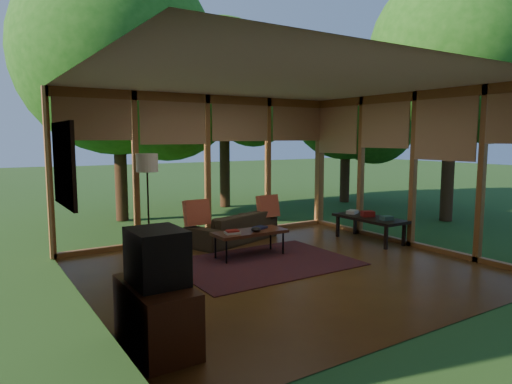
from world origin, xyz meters
TOP-DOWN VIEW (x-y plane):
  - floor at (0.00, 0.00)m, footprint 5.50×5.50m
  - ceiling at (0.00, 0.00)m, footprint 5.50×5.50m
  - wall_left at (-2.75, 0.00)m, footprint 0.04×5.00m
  - wall_front at (0.00, -2.50)m, footprint 5.50×0.04m
  - window_wall_back at (0.00, 2.50)m, footprint 5.50×0.12m
  - window_wall_right at (2.75, 0.00)m, footprint 0.12×5.00m
  - exterior_lawn at (8.00, 8.00)m, footprint 40.00×40.00m
  - tree_nw at (-0.83, 5.34)m, footprint 4.46×4.46m
  - tree_ne at (2.22, 5.97)m, footprint 3.20×3.20m
  - tree_se at (5.40, 1.20)m, footprint 3.57×3.57m
  - tree_far at (5.59, 4.79)m, footprint 3.33×3.33m
  - rug at (-0.09, 0.46)m, footprint 2.67×1.89m
  - sofa at (0.25, 2.00)m, footprint 1.97×1.27m
  - pillow_left at (-0.50, 1.95)m, footprint 0.45×0.24m
  - pillow_right at (1.00, 1.95)m, footprint 0.43×0.23m
  - ct_book_lower at (-0.41, 0.85)m, footprint 0.25×0.20m
  - ct_book_upper at (-0.41, 0.85)m, footprint 0.21×0.17m
  - ct_book_side at (0.19, 0.98)m, footprint 0.26×0.23m
  - ct_bowl at (-0.01, 0.80)m, footprint 0.16×0.16m
  - media_cabinet at (-2.47, -1.35)m, footprint 0.50×1.00m
  - television at (-2.45, -1.35)m, footprint 0.45×0.55m
  - console_book_a at (2.40, 0.25)m, footprint 0.23×0.18m
  - console_book_b at (2.40, 0.70)m, footprint 0.27×0.24m
  - console_book_c at (2.40, 1.10)m, footprint 0.29×0.25m
  - floor_lamp at (-1.31, 2.09)m, footprint 0.36×0.36m
  - coffee_table at (-0.06, 0.90)m, footprint 1.20×0.50m
  - side_console at (2.40, 0.65)m, footprint 0.60×1.40m
  - wall_painting at (-2.71, 1.40)m, footprint 0.06×1.35m

SIDE VIEW (x-z plane):
  - exterior_lawn at x=8.00m, z-range -0.01..-0.01m
  - floor at x=0.00m, z-range 0.00..0.00m
  - rug at x=-0.09m, z-range 0.00..0.01m
  - sofa at x=0.25m, z-range 0.00..0.54m
  - media_cabinet at x=-2.47m, z-range 0.00..0.60m
  - coffee_table at x=-0.06m, z-range 0.18..0.60m
  - side_console at x=2.40m, z-range 0.18..0.64m
  - ct_book_side at x=0.19m, z-range 0.42..0.46m
  - ct_book_lower at x=-0.41m, z-range 0.42..0.46m
  - ct_bowl at x=-0.01m, z-range 0.42..0.50m
  - ct_book_upper at x=-0.41m, z-range 0.45..0.49m
  - console_book_c at x=2.40m, z-range 0.46..0.52m
  - console_book_a at x=2.40m, z-range 0.45..0.53m
  - console_book_b at x=2.40m, z-range 0.45..0.56m
  - pillow_right at x=1.00m, z-range 0.37..0.82m
  - pillow_left at x=-0.50m, z-range 0.37..0.84m
  - television at x=-2.45m, z-range 0.60..1.10m
  - wall_left at x=-2.75m, z-range 0.00..2.70m
  - wall_front at x=0.00m, z-range 0.00..2.70m
  - window_wall_back at x=0.00m, z-range 0.00..2.70m
  - window_wall_right at x=2.75m, z-range 0.00..2.70m
  - floor_lamp at x=-1.31m, z-range 0.58..2.23m
  - wall_painting at x=-2.71m, z-range 0.98..2.12m
  - ceiling at x=0.00m, z-range 2.70..2.70m
  - tree_far at x=5.59m, z-range 0.62..5.22m
  - tree_ne at x=2.22m, z-range 0.96..6.10m
  - tree_nw at x=-0.83m, z-range 0.75..6.73m
  - tree_se at x=5.40m, z-range 1.02..6.64m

